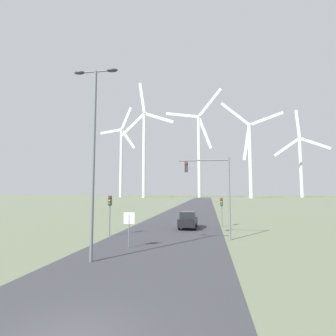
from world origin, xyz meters
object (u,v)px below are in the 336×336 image
object	(u,v)px
wind_turbine_right	(250,152)
car_approaching	(188,220)
stop_sign_near	(129,223)
wind_turbine_far_right	(301,160)
traffic_light_post_near_right	(222,206)
wind_turbine_center	(199,147)
streetlamp	(94,141)
traffic_light_post_near_left	(110,206)
traffic_light_mast_overhead	(213,181)
wind_turbine_left	(144,146)
wind_turbine_far_left	(121,156)

from	to	relation	value
wind_turbine_right	car_approaching	bearing A→B (deg)	-101.53
stop_sign_near	car_approaching	distance (m)	10.99
stop_sign_near	wind_turbine_far_right	size ratio (longest dim) A/B	0.04
traffic_light_post_near_right	car_approaching	distance (m)	4.33
wind_turbine_far_right	wind_turbine_center	bearing A→B (deg)	-166.89
streetlamp	wind_turbine_far_right	world-z (taller)	wind_turbine_far_right
traffic_light_post_near_left	car_approaching	bearing A→B (deg)	40.87
traffic_light_mast_overhead	wind_turbine_left	distance (m)	147.70
car_approaching	wind_turbine_far_left	distance (m)	161.91
traffic_light_post_near_left	wind_turbine_far_left	size ratio (longest dim) A/B	0.06
traffic_light_post_near_left	wind_turbine_far_left	bearing A→B (deg)	108.70
wind_turbine_far_left	traffic_light_post_near_left	bearing A→B (deg)	-71.30
wind_turbine_far_left	wind_turbine_far_right	world-z (taller)	wind_turbine_far_left
stop_sign_near	traffic_light_post_near_left	bearing A→B (deg)	125.12
streetlamp	wind_turbine_far_right	size ratio (longest dim) A/B	0.18
traffic_light_mast_overhead	wind_turbine_left	size ratio (longest dim) A/B	0.09
streetlamp	wind_turbine_center	size ratio (longest dim) A/B	0.15
streetlamp	wind_turbine_left	distance (m)	153.26
traffic_light_post_near_right	wind_turbine_center	xyz separation A→B (m)	(-7.51, 144.91, 31.28)
wind_turbine_left	wind_turbine_right	world-z (taller)	wind_turbine_left
streetlamp	wind_turbine_right	xyz separation A→B (m)	(31.68, 147.95, 21.01)
traffic_light_post_near_right	streetlamp	bearing A→B (deg)	-116.77
traffic_light_mast_overhead	wind_turbine_left	world-z (taller)	wind_turbine_left
car_approaching	wind_turbine_left	world-z (taller)	wind_turbine_left
wind_turbine_far_right	streetlamp	bearing A→B (deg)	-111.49
traffic_light_mast_overhead	wind_turbine_far_right	world-z (taller)	wind_turbine_far_right
stop_sign_near	car_approaching	xyz separation A→B (m)	(3.39, 10.42, -0.82)
traffic_light_mast_overhead	wind_turbine_center	xyz separation A→B (m)	(-6.42, 152.86, 28.84)
streetlamp	wind_turbine_far_left	world-z (taller)	wind_turbine_far_left
streetlamp	traffic_light_post_near_right	bearing A→B (deg)	63.23
traffic_light_post_near_right	wind_turbine_far_left	distance (m)	161.46
traffic_light_mast_overhead	wind_turbine_far_right	bearing A→B (deg)	69.64
car_approaching	wind_turbine_center	xyz separation A→B (m)	(-3.82, 146.64, 32.75)
streetlamp	wind_turbine_right	bearing A→B (deg)	77.92
traffic_light_post_near_right	wind_turbine_far_right	distance (m)	173.98
streetlamp	car_approaching	distance (m)	16.12
stop_sign_near	wind_turbine_left	world-z (taller)	wind_turbine_left
stop_sign_near	streetlamp	bearing A→B (deg)	-104.72
wind_turbine_center	wind_turbine_far_left	bearing A→B (deg)	178.38
stop_sign_near	wind_turbine_right	world-z (taller)	wind_turbine_right
traffic_light_mast_overhead	traffic_light_post_near_right	bearing A→B (deg)	82.22
streetlamp	car_approaching	bearing A→B (deg)	72.88
wind_turbine_left	wind_turbine_right	xyz separation A→B (m)	(65.57, 0.80, -5.18)
traffic_light_mast_overhead	wind_turbine_far_left	size ratio (longest dim) A/B	0.11
wind_turbine_right	wind_turbine_far_left	bearing A→B (deg)	170.41
car_approaching	wind_turbine_left	size ratio (longest dim) A/B	0.05
stop_sign_near	wind_turbine_left	size ratio (longest dim) A/B	0.03
wind_turbine_center	wind_turbine_right	world-z (taller)	wind_turbine_center
streetlamp	traffic_light_post_near_left	world-z (taller)	streetlamp
wind_turbine_right	wind_turbine_far_right	xyz separation A→B (m)	(38.02, 29.08, -2.05)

